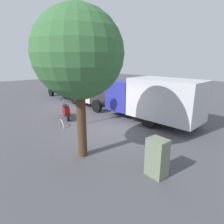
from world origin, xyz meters
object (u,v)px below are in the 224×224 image
object	(u,v)px
utility_cabinet	(157,158)
bike_rack_hoop	(61,126)
box_truck_far	(80,83)
motorcycle	(66,111)
stop_sign	(77,88)
box_truck_near	(150,97)
street_tree	(78,54)

from	to	relation	value
utility_cabinet	bike_rack_hoop	distance (m)	6.44
box_truck_far	motorcycle	distance (m)	5.31
stop_sign	bike_rack_hoop	bearing A→B (deg)	66.34
motorcycle	bike_rack_hoop	distance (m)	1.60
box_truck_near	stop_sign	size ratio (longest dim) A/B	2.33
stop_sign	utility_cabinet	distance (m)	6.22
motorcycle	utility_cabinet	world-z (taller)	utility_cabinet
box_truck_near	street_tree	world-z (taller)	street_tree
street_tree	box_truck_near	bearing A→B (deg)	-80.12
box_truck_far	street_tree	distance (m)	10.43
street_tree	utility_cabinet	world-z (taller)	street_tree
utility_cabinet	street_tree	bearing A→B (deg)	21.63
box_truck_far	utility_cabinet	bearing A→B (deg)	159.77
box_truck_near	bike_rack_hoop	xyz separation A→B (m)	(2.71, 4.55, -1.52)
motorcycle	stop_sign	bearing A→B (deg)	-162.84
box_truck_near	stop_sign	xyz separation A→B (m)	(2.31, 3.62, 0.62)
street_tree	bike_rack_hoop	world-z (taller)	street_tree
box_truck_far	bike_rack_hoop	xyz separation A→B (m)	(-5.03, 4.44, -1.65)
stop_sign	utility_cabinet	world-z (taller)	stop_sign
motorcycle	street_tree	distance (m)	6.17
box_truck_near	bike_rack_hoop	world-z (taller)	box_truck_near
utility_cabinet	motorcycle	bearing A→B (deg)	-5.57
box_truck_near	stop_sign	distance (m)	4.33
box_truck_far	stop_sign	size ratio (longest dim) A/B	2.41
utility_cabinet	bike_rack_hoop	bearing A→B (deg)	1.84
utility_cabinet	bike_rack_hoop	world-z (taller)	utility_cabinet
box_truck_near	street_tree	size ratio (longest dim) A/B	1.36
motorcycle	utility_cabinet	xyz separation A→B (m)	(-7.59, 0.74, 0.13)
stop_sign	utility_cabinet	bearing A→B (deg)	173.07
utility_cabinet	bike_rack_hoop	xyz separation A→B (m)	(6.40, 0.21, -0.65)
motorcycle	stop_sign	world-z (taller)	stop_sign
box_truck_far	street_tree	xyz separation A→B (m)	(-8.69, 5.32, 2.23)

